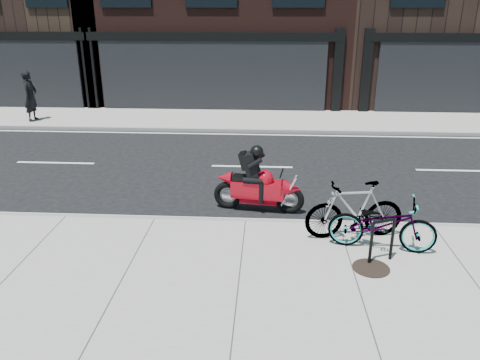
# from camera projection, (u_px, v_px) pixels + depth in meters

# --- Properties ---
(ground) EXTENTS (120.00, 120.00, 0.00)m
(ground) POSITION_uv_depth(u_px,v_px,m) (249.00, 192.00, 12.05)
(ground) COLOR black
(ground) RESTS_ON ground
(sidewalk_near) EXTENTS (60.00, 6.00, 0.13)m
(sidewalk_near) POSITION_uv_depth(u_px,v_px,m) (236.00, 307.00, 7.36)
(sidewalk_near) COLOR gray
(sidewalk_near) RESTS_ON ground
(sidewalk_far) EXTENTS (60.00, 3.50, 0.13)m
(sidewalk_far) POSITION_uv_depth(u_px,v_px,m) (257.00, 120.00, 19.27)
(sidewalk_far) COLOR gray
(sidewalk_far) RESTS_ON ground
(bike_rack) EXTENTS (0.47, 0.23, 0.84)m
(bike_rack) POSITION_uv_depth(u_px,v_px,m) (382.00, 237.00, 8.39)
(bike_rack) COLOR black
(bike_rack) RESTS_ON sidewalk_near
(bicycle_front) EXTENTS (2.09, 1.01, 1.05)m
(bicycle_front) POSITION_uv_depth(u_px,v_px,m) (382.00, 224.00, 8.82)
(bicycle_front) COLOR gray
(bicycle_front) RESTS_ON sidewalk_near
(bicycle_rear) EXTENTS (2.04, 0.86, 1.19)m
(bicycle_rear) POSITION_uv_depth(u_px,v_px,m) (354.00, 210.00, 9.25)
(bicycle_rear) COLOR gray
(bicycle_rear) RESTS_ON sidewalk_near
(motorcycle) EXTENTS (2.13, 0.70, 1.59)m
(motorcycle) POSITION_uv_depth(u_px,v_px,m) (262.00, 185.00, 10.74)
(motorcycle) COLOR black
(motorcycle) RESTS_ON ground
(pedestrian) EXTENTS (0.49, 0.73, 1.98)m
(pedestrian) POSITION_uv_depth(u_px,v_px,m) (30.00, 96.00, 18.56)
(pedestrian) COLOR black
(pedestrian) RESTS_ON sidewalk_far
(manhole_cover) EXTENTS (0.77, 0.77, 0.02)m
(manhole_cover) POSITION_uv_depth(u_px,v_px,m) (371.00, 268.00, 8.32)
(manhole_cover) COLOR black
(manhole_cover) RESTS_ON sidewalk_near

